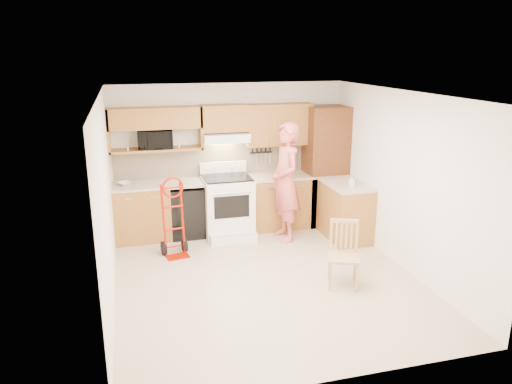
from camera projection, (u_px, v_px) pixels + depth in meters
name	position (u px, v px, depth m)	size (l,w,h in m)	color
floor	(265.00, 279.00, 6.74)	(4.00, 4.50, 0.02)	#BEAB8E
ceiling	(266.00, 93.00, 6.04)	(4.00, 4.50, 0.02)	white
wall_back	(230.00, 156.00, 8.49)	(4.00, 0.02, 2.50)	white
wall_front	(337.00, 260.00, 4.29)	(4.00, 0.02, 2.50)	white
wall_left	(106.00, 203.00, 5.89)	(0.02, 4.50, 2.50)	white
wall_right	(403.00, 181.00, 6.89)	(0.02, 4.50, 2.50)	white
backsplash	(230.00, 159.00, 8.48)	(3.92, 0.03, 0.55)	beige
lower_cab_left	(142.00, 213.00, 8.04)	(0.90, 0.60, 0.90)	#AC723C
dishwasher	(188.00, 211.00, 8.23)	(0.60, 0.60, 0.85)	black
lower_cab_right	(280.00, 202.00, 8.63)	(1.14, 0.60, 0.90)	#AC723C
countertop_left	(159.00, 184.00, 7.98)	(1.50, 0.63, 0.04)	#BCAE94
countertop_right	(281.00, 176.00, 8.50)	(1.14, 0.63, 0.04)	#BCAE94
cab_return_right	(345.00, 212.00, 8.10)	(0.60, 1.00, 0.90)	#AC723C
countertop_return	(346.00, 184.00, 7.97)	(0.63, 1.00, 0.04)	#BCAE94
pantry_tall	(325.00, 166.00, 8.67)	(0.70, 0.60, 2.10)	brown
upper_cab_left	(155.00, 118.00, 7.81)	(1.50, 0.33, 0.34)	#AC723C
upper_shelf_mw	(157.00, 149.00, 7.95)	(1.50, 0.33, 0.04)	#AC723C
upper_cab_center	(224.00, 118.00, 8.10)	(0.76, 0.33, 0.44)	#AC723C
upper_cab_right	(279.00, 124.00, 8.38)	(1.14, 0.33, 0.70)	#AC723C
range_hood	(225.00, 137.00, 8.13)	(0.76, 0.46, 0.14)	white
knife_strip	(261.00, 156.00, 8.58)	(0.40, 0.05, 0.29)	black
microwave	(155.00, 139.00, 7.90)	(0.55, 0.37, 0.31)	black
range	(228.00, 201.00, 8.18)	(0.81, 1.06, 1.19)	white
person	(286.00, 182.00, 7.90)	(0.71, 0.46, 1.94)	#C85954
hand_truck	(174.00, 221.00, 7.35)	(0.44, 0.40, 1.11)	#A81201
dining_chair	(344.00, 255.00, 6.42)	(0.39, 0.43, 0.87)	tan
soap_bottle	(352.00, 181.00, 7.77)	(0.08, 0.08, 0.18)	white
bowl	(125.00, 184.00, 7.84)	(0.22, 0.22, 0.05)	white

